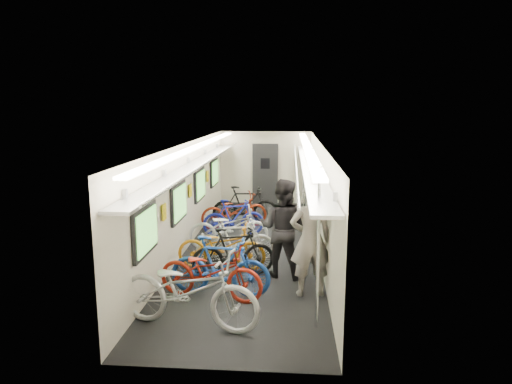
% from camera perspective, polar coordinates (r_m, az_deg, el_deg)
% --- Properties ---
extents(train_car_shell, '(10.00, 10.00, 10.00)m').
position_cam_1_polar(train_car_shell, '(10.96, -1.98, 2.53)').
color(train_car_shell, black).
rests_on(train_car_shell, ground).
extents(bicycle_0, '(2.30, 1.19, 1.15)m').
position_cam_1_polar(bicycle_0, '(6.84, -8.47, -12.01)').
color(bicycle_0, '#AFAFB3').
rests_on(bicycle_0, ground).
extents(bicycle_1, '(1.78, 0.65, 1.05)m').
position_cam_1_polar(bicycle_1, '(7.88, -4.50, -9.25)').
color(bicycle_1, '#1C48A8').
rests_on(bicycle_1, ground).
extents(bicycle_2, '(1.93, 1.02, 0.96)m').
position_cam_1_polar(bicycle_2, '(7.76, -5.71, -9.90)').
color(bicycle_2, maroon).
rests_on(bicycle_2, ground).
extents(bicycle_3, '(1.66, 0.86, 0.96)m').
position_cam_1_polar(bicycle_3, '(8.74, -2.84, -7.51)').
color(bicycle_3, black).
rests_on(bicycle_3, ground).
extents(bicycle_4, '(1.79, 0.67, 0.93)m').
position_cam_1_polar(bicycle_4, '(9.12, -4.34, -6.83)').
color(bicycle_4, '#C57812').
rests_on(bicycle_4, ground).
extents(bicycle_5, '(1.68, 0.80, 0.98)m').
position_cam_1_polar(bicycle_5, '(9.35, -2.54, -6.24)').
color(bicycle_5, silver).
rests_on(bicycle_5, ground).
extents(bicycle_6, '(1.91, 1.00, 0.96)m').
position_cam_1_polar(bicycle_6, '(10.48, -3.41, -4.43)').
color(bicycle_6, '#AFAFB4').
rests_on(bicycle_6, ground).
extents(bicycle_7, '(1.61, 0.78, 0.93)m').
position_cam_1_polar(bicycle_7, '(11.45, -2.81, -3.20)').
color(bicycle_7, navy).
rests_on(bicycle_7, ground).
extents(bicycle_8, '(1.91, 1.27, 0.95)m').
position_cam_1_polar(bicycle_8, '(12.19, -2.73, -2.30)').
color(bicycle_8, maroon).
rests_on(bicycle_8, ground).
extents(bicycle_9, '(1.85, 0.72, 1.08)m').
position_cam_1_polar(bicycle_9, '(12.44, -1.37, -1.72)').
color(bicycle_9, black).
rests_on(bicycle_9, ground).
extents(passenger_near, '(0.78, 0.58, 1.96)m').
position_cam_1_polar(passenger_near, '(7.80, 6.84, -5.97)').
color(passenger_near, gray).
rests_on(passenger_near, ground).
extents(passenger_mid, '(1.08, 0.94, 1.88)m').
position_cam_1_polar(passenger_mid, '(8.64, 3.35, -4.54)').
color(passenger_mid, black).
rests_on(passenger_mid, ground).
extents(backpack, '(0.29, 0.21, 0.38)m').
position_cam_1_polar(backpack, '(8.48, 9.61, -2.59)').
color(backpack, '#B41225').
rests_on(backpack, passenger_near).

